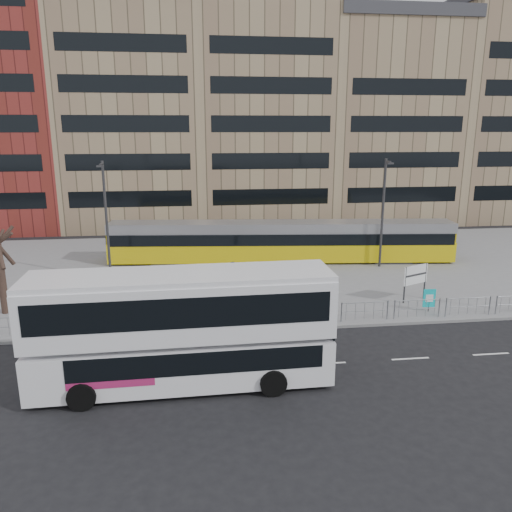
{
  "coord_description": "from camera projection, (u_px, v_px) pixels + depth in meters",
  "views": [
    {
      "loc": [
        -3.72,
        -24.22,
        10.4
      ],
      "look_at": [
        -0.01,
        6.0,
        2.57
      ],
      "focal_mm": 35.0,
      "sensor_mm": 36.0,
      "label": 1
    }
  ],
  "objects": [
    {
      "name": "double_decker_bus",
      "position": [
        182.0,
        326.0,
        20.2
      ],
      "size": [
        12.16,
        3.31,
        4.84
      ],
      "rotation": [
        0.0,
        0.0,
        0.02
      ],
      "color": "white",
      "rests_on": "ground"
    },
    {
      "name": "kerb",
      "position": [
        270.0,
        330.0,
        26.34
      ],
      "size": [
        64.0,
        0.25,
        0.17
      ],
      "primitive_type": "cube",
      "color": "gray",
      "rests_on": "ground"
    },
    {
      "name": "building_row",
      "position": [
        239.0,
        105.0,
        56.22
      ],
      "size": [
        70.4,
        18.4,
        31.2
      ],
      "color": "maroon",
      "rests_on": "ground"
    },
    {
      "name": "ad_panel",
      "position": [
        429.0,
        299.0,
        28.56
      ],
      "size": [
        0.71,
        0.09,
        1.34
      ],
      "rotation": [
        0.0,
        0.0,
        -0.05
      ],
      "color": "#2D2D30",
      "rests_on": "plaza"
    },
    {
      "name": "lamp_post_east",
      "position": [
        383.0,
        209.0,
        36.95
      ],
      "size": [
        0.45,
        1.04,
        8.12
      ],
      "color": "#2D2D30",
      "rests_on": "plaza"
    },
    {
      "name": "ground",
      "position": [
        270.0,
        331.0,
        26.31
      ],
      "size": [
        120.0,
        120.0,
        0.0
      ],
      "primitive_type": "plane",
      "color": "black",
      "rests_on": "ground"
    },
    {
      "name": "traffic_light_west",
      "position": [
        76.0,
        297.0,
        25.1
      ],
      "size": [
        0.21,
        0.24,
        3.1
      ],
      "rotation": [
        0.0,
        0.0,
        0.26
      ],
      "color": "#2D2D30",
      "rests_on": "plaza"
    },
    {
      "name": "plaza",
      "position": [
        246.0,
        268.0,
        37.83
      ],
      "size": [
        64.0,
        24.0,
        0.15
      ],
      "primitive_type": "cube",
      "color": "slate",
      "rests_on": "ground"
    },
    {
      "name": "pedestrian",
      "position": [
        233.0,
        276.0,
        32.39
      ],
      "size": [
        0.63,
        0.79,
        1.89
      ],
      "primitive_type": "imported",
      "rotation": [
        0.0,
        0.0,
        1.86
      ],
      "color": "black",
      "rests_on": "plaza"
    },
    {
      "name": "tram",
      "position": [
        282.0,
        242.0,
        39.23
      ],
      "size": [
        26.97,
        5.17,
        3.16
      ],
      "rotation": [
        0.0,
        0.0,
        -0.1
      ],
      "color": "#D2BA0B",
      "rests_on": "plaza"
    },
    {
      "name": "pedestrian_barrier",
      "position": [
        306.0,
        309.0,
        26.78
      ],
      "size": [
        32.07,
        0.07,
        1.1
      ],
      "color": "#95989D",
      "rests_on": "plaza"
    },
    {
      "name": "road_markings",
      "position": [
        305.0,
        365.0,
        22.58
      ],
      "size": [
        62.0,
        0.12,
        0.01
      ],
      "primitive_type": "cube",
      "color": "white",
      "rests_on": "ground"
    },
    {
      "name": "station_sign",
      "position": [
        415.0,
        276.0,
        30.16
      ],
      "size": [
        1.81,
        0.86,
        2.24
      ],
      "rotation": [
        0.0,
        0.0,
        0.42
      ],
      "color": "#2D2D30",
      "rests_on": "plaza"
    },
    {
      "name": "lamp_post_west",
      "position": [
        106.0,
        216.0,
        33.84
      ],
      "size": [
        0.45,
        1.04,
        8.15
      ],
      "color": "#2D2D30",
      "rests_on": "plaza"
    }
  ]
}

